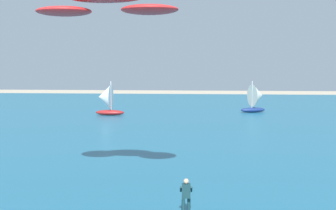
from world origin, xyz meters
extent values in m
cube|color=#1E607F|center=(0.00, 49.57, 0.05)|extent=(160.00, 90.00, 0.10)
cylinder|color=#143338|center=(1.21, 15.93, 0.55)|extent=(0.14, 0.14, 0.80)
cylinder|color=#143338|center=(1.43, 16.30, 0.55)|extent=(0.14, 0.14, 0.80)
cube|color=#143338|center=(1.32, 16.12, 1.25)|extent=(0.37, 0.24, 0.60)
sphere|color=tan|center=(1.32, 16.12, 1.66)|extent=(0.22, 0.22, 0.22)
cylinder|color=#143338|center=(1.09, 16.19, 1.30)|extent=(0.11, 0.51, 0.39)
cylinder|color=#143338|center=(1.53, 16.21, 1.30)|extent=(0.11, 0.51, 0.39)
ellipsoid|color=red|center=(-4.74, 19.11, 9.08)|extent=(2.86, 2.40, 0.43)
ellipsoid|color=red|center=(-0.53, 18.85, 9.08)|extent=(2.86, 2.40, 0.43)
ellipsoid|color=navy|center=(9.04, 57.07, 0.44)|extent=(3.85, 2.43, 0.68)
cylinder|color=silver|center=(8.88, 57.01, 2.60)|extent=(0.11, 0.11, 3.64)
cone|color=silver|center=(9.63, 57.28, 2.42)|extent=(2.55, 3.42, 3.06)
ellipsoid|color=maroon|center=(-9.93, 52.11, 0.45)|extent=(3.73, 1.30, 0.70)
cylinder|color=silver|center=(-9.75, 52.11, 2.66)|extent=(0.12, 0.12, 3.73)
cone|color=white|center=(-10.57, 52.11, 2.48)|extent=(1.65, 3.14, 3.13)
camera|label=1|loc=(1.92, -0.85, 6.43)|focal=44.49mm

